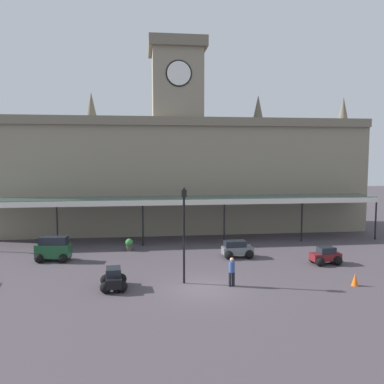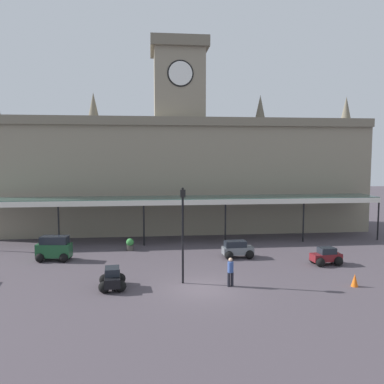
# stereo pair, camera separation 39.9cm
# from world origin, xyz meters

# --- Properties ---
(ground_plane) EXTENTS (140.00, 140.00, 0.00)m
(ground_plane) POSITION_xyz_m (0.00, 0.00, 0.00)
(ground_plane) COLOR #494148
(station_building) EXTENTS (37.06, 7.16, 18.62)m
(station_building) POSITION_xyz_m (-0.00, 18.18, 6.14)
(station_building) COLOR gray
(station_building) RESTS_ON ground
(entrance_canopy) EXTENTS (34.64, 3.26, 3.88)m
(entrance_canopy) POSITION_xyz_m (-0.00, 12.38, 3.74)
(entrance_canopy) COLOR #38564C
(entrance_canopy) RESTS_ON ground
(car_green_van) EXTENTS (2.49, 1.77, 1.77)m
(car_green_van) POSITION_xyz_m (-9.77, 6.98, 0.81)
(car_green_van) COLOR #1E512D
(car_green_van) RESTS_ON ground
(car_grey_estate) EXTENTS (2.30, 1.63, 1.27)m
(car_grey_estate) POSITION_xyz_m (3.43, 6.35, 0.56)
(car_grey_estate) COLOR slate
(car_grey_estate) RESTS_ON ground
(car_black_sedan) EXTENTS (1.64, 2.12, 1.19)m
(car_black_sedan) POSITION_xyz_m (-5.06, 0.53, 0.50)
(car_black_sedan) COLOR black
(car_black_sedan) RESTS_ON ground
(car_maroon_sedan) EXTENTS (2.12, 1.64, 1.19)m
(car_maroon_sedan) POSITION_xyz_m (9.13, 3.93, 0.50)
(car_maroon_sedan) COLOR maroon
(car_maroon_sedan) RESTS_ON ground
(pedestrian_beside_cars) EXTENTS (0.38, 0.34, 1.67)m
(pedestrian_beside_cars) POSITION_xyz_m (1.65, 0.16, 0.91)
(pedestrian_beside_cars) COLOR black
(pedestrian_beside_cars) RESTS_ON ground
(victorian_lamppost) EXTENTS (0.30, 0.30, 5.67)m
(victorian_lamppost) POSITION_xyz_m (-1.02, 1.01, 3.47)
(victorian_lamppost) COLOR black
(victorian_lamppost) RESTS_ON ground
(traffic_cone) EXTENTS (0.40, 0.40, 0.74)m
(traffic_cone) POSITION_xyz_m (8.73, -0.64, 0.37)
(traffic_cone) COLOR orange
(traffic_cone) RESTS_ON ground
(planter_near_kerb) EXTENTS (0.60, 0.60, 0.96)m
(planter_near_kerb) POSITION_xyz_m (-4.53, 9.46, 0.49)
(planter_near_kerb) COLOR #47423D
(planter_near_kerb) RESTS_ON ground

